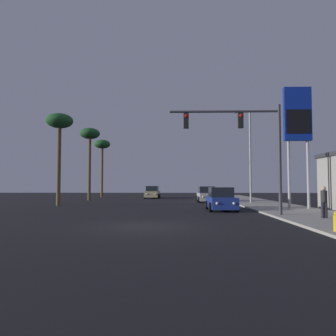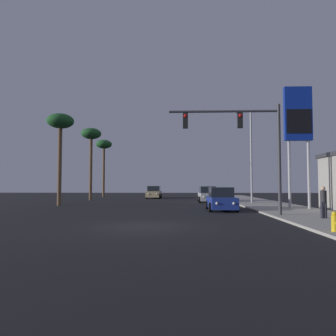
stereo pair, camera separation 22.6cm
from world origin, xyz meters
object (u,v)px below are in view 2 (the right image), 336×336
at_px(gas_station_sign, 298,120).
at_px(palm_tree_mid, 91,138).
at_px(palm_tree_near, 60,126).
at_px(street_lamp, 250,151).
at_px(fire_hydrant, 335,222).
at_px(palm_tree_far, 104,147).
at_px(car_silver, 208,195).
at_px(traffic_light_mast, 248,137).
at_px(car_blue, 221,200).
at_px(pedestrian_on_sidewalk, 323,201).
at_px(car_tan, 154,193).

relative_size(gas_station_sign, palm_tree_mid, 1.04).
bearing_deg(palm_tree_near, street_lamp, 9.43).
xyz_separation_m(fire_hydrant, palm_tree_far, (-17.30, 36.30, 7.01)).
xyz_separation_m(street_lamp, gas_station_sign, (1.98, -7.46, 1.50)).
bearing_deg(gas_station_sign, palm_tree_far, 129.51).
distance_m(car_silver, palm_tree_mid, 15.66).
xyz_separation_m(car_silver, palm_tree_near, (-13.75, -6.57, 6.41)).
relative_size(traffic_light_mast, gas_station_sign, 0.73).
height_order(car_blue, gas_station_sign, gas_station_sign).
bearing_deg(street_lamp, gas_station_sign, -75.13).
height_order(traffic_light_mast, palm_tree_mid, palm_tree_mid).
xyz_separation_m(fire_hydrant, palm_tree_near, (-16.57, 16.30, 6.68)).
bearing_deg(gas_station_sign, fire_hydrant, -104.05).
xyz_separation_m(car_blue, palm_tree_near, (-13.77, 4.84, 6.41)).
height_order(fire_hydrant, pedestrian_on_sidewalk, pedestrian_on_sidewalk).
bearing_deg(palm_tree_near, car_blue, -19.37).
bearing_deg(palm_tree_far, palm_tree_mid, -85.47).
bearing_deg(palm_tree_near, palm_tree_far, 92.09).
bearing_deg(traffic_light_mast, pedestrian_on_sidewalk, -26.67).
height_order(car_tan, traffic_light_mast, traffic_light_mast).
distance_m(fire_hydrant, palm_tree_near, 24.18).
xyz_separation_m(car_blue, street_lamp, (3.76, 7.75, 4.36)).
height_order(gas_station_sign, palm_tree_near, gas_station_sign).
distance_m(traffic_light_mast, pedestrian_on_sidewalk, 5.39).
distance_m(car_tan, pedestrian_on_sidewalk, 29.69).
relative_size(car_silver, gas_station_sign, 0.48).
distance_m(car_blue, car_silver, 11.41).
height_order(street_lamp, palm_tree_far, street_lamp).
bearing_deg(pedestrian_on_sidewalk, gas_station_sign, 79.97).
bearing_deg(car_tan, fire_hydrant, 107.83).
height_order(street_lamp, palm_tree_near, street_lamp).
height_order(car_tan, palm_tree_mid, palm_tree_mid).
distance_m(car_blue, pedestrian_on_sidewalk, 7.92).
xyz_separation_m(gas_station_sign, fire_hydrant, (-2.94, -11.75, -6.13)).
distance_m(gas_station_sign, palm_tree_near, 20.04).
xyz_separation_m(traffic_light_mast, palm_tree_far, (-15.50, 29.55, 2.81)).
height_order(traffic_light_mast, fire_hydrant, traffic_light_mast).
xyz_separation_m(car_tan, palm_tree_mid, (-7.11, -6.19, 6.78)).
distance_m(gas_station_sign, palm_tree_mid, 24.31).
relative_size(fire_hydrant, palm_tree_near, 0.09).
bearing_deg(traffic_light_mast, palm_tree_near, 147.11).
distance_m(gas_station_sign, pedestrian_on_sidewalk, 8.86).
height_order(fire_hydrant, palm_tree_far, palm_tree_far).
xyz_separation_m(palm_tree_near, palm_tree_mid, (0.06, 10.00, 0.37)).
xyz_separation_m(car_blue, car_tan, (-6.60, 21.03, 0.00)).
relative_size(fire_hydrant, palm_tree_mid, 0.09).
distance_m(street_lamp, palm_tree_mid, 19.01).
xyz_separation_m(car_blue, pedestrian_on_sidewalk, (4.54, -6.49, 0.27)).
relative_size(street_lamp, palm_tree_mid, 1.04).
height_order(car_tan, palm_tree_near, palm_tree_near).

